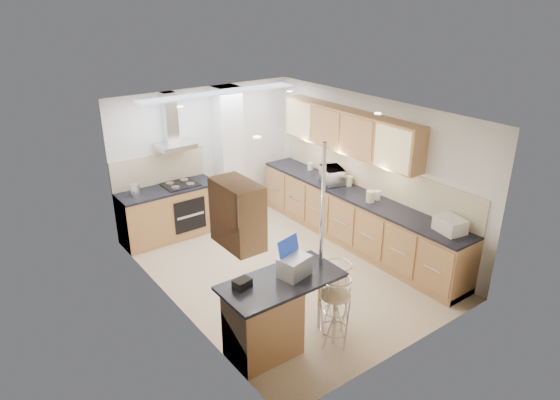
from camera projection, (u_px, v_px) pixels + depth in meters
ground at (284, 268)px, 7.87m from camera, size 4.80×4.80×0.00m
room_shell at (287, 166)px, 7.72m from camera, size 3.64×4.84×2.51m
right_counter at (355, 218)px, 8.51m from camera, size 0.63×4.40×0.92m
back_counter at (169, 212)px, 8.73m from camera, size 1.70×0.63×0.92m
peninsula at (282, 313)px, 5.99m from camera, size 1.47×0.72×0.94m
microwave at (332, 175)px, 8.73m from camera, size 0.50×0.59×0.28m
laptop at (294, 266)px, 5.85m from camera, size 0.41×0.34×0.25m
bag at (242, 284)px, 5.63m from camera, size 0.22×0.18×0.11m
bar_stool_near at (335, 312)px, 6.03m from camera, size 0.48×0.48×0.94m
bar_stool_end at (337, 294)px, 6.39m from camera, size 0.52×0.52×0.91m
jar_a at (349, 181)px, 8.62m from camera, size 0.13×0.13×0.17m
jar_b at (310, 166)px, 9.39m from camera, size 0.12×0.12×0.14m
jar_c at (370, 196)px, 7.96m from camera, size 0.18×0.18×0.18m
jar_d at (377, 195)px, 8.05m from camera, size 0.12×0.12×0.15m
bread_bin at (450, 225)px, 6.97m from camera, size 0.38×0.45×0.21m
kettle at (135, 190)px, 8.18m from camera, size 0.16×0.16×0.21m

